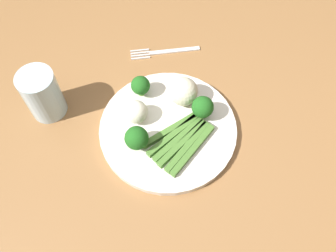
{
  "coord_description": "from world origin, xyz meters",
  "views": [
    {
      "loc": [
        -0.38,
        0.05,
        1.4
      ],
      "look_at": [
        -0.02,
        0.02,
        0.77
      ],
      "focal_mm": 38.15,
      "sensor_mm": 36.0,
      "label": 1
    }
  ],
  "objects": [
    {
      "name": "ground_plane",
      "position": [
        0.0,
        0.0,
        -0.01
      ],
      "size": [
        6.0,
        6.0,
        0.02
      ],
      "primitive_type": "cube",
      "color": "gray"
    },
    {
      "name": "fork",
      "position": [
        0.19,
        0.01,
        0.75
      ],
      "size": [
        0.03,
        0.17,
        0.0
      ],
      "rotation": [
        0.0,
        0.0,
        1.61
      ],
      "color": "silver",
      "rests_on": "dining_table"
    },
    {
      "name": "asparagus_bundle",
      "position": [
        -0.06,
        -0.0,
        0.77
      ],
      "size": [
        0.14,
        0.15,
        0.01
      ],
      "rotation": [
        0.0,
        0.0,
        2.27
      ],
      "color": "#47752D",
      "rests_on": "plate"
    },
    {
      "name": "plate",
      "position": [
        -0.02,
        0.02,
        0.75
      ],
      "size": [
        0.28,
        0.28,
        0.01
      ],
      "primitive_type": "cylinder",
      "color": "silver",
      "rests_on": "dining_table"
    },
    {
      "name": "broccoli_outer_edge",
      "position": [
        0.07,
        0.07,
        0.79
      ],
      "size": [
        0.04,
        0.04,
        0.05
      ],
      "color": "#4C7F2B",
      "rests_on": "plate"
    },
    {
      "name": "broccoli_back",
      "position": [
        -0.0,
        -0.05,
        0.79
      ],
      "size": [
        0.05,
        0.05,
        0.06
      ],
      "color": "#4C7F2B",
      "rests_on": "plate"
    },
    {
      "name": "water_glass",
      "position": [
        0.06,
        0.27,
        0.8
      ],
      "size": [
        0.07,
        0.07,
        0.11
      ],
      "primitive_type": "cylinder",
      "color": "silver",
      "rests_on": "dining_table"
    },
    {
      "name": "broccoli_near_center",
      "position": [
        -0.06,
        0.08,
        0.8
      ],
      "size": [
        0.05,
        0.05,
        0.06
      ],
      "color": "#4C7F2B",
      "rests_on": "plate"
    },
    {
      "name": "cauliflower_near_fork",
      "position": [
        0.01,
        0.08,
        0.79
      ],
      "size": [
        0.05,
        0.05,
        0.05
      ],
      "primitive_type": "sphere",
      "color": "silver",
      "rests_on": "plate"
    },
    {
      "name": "dining_table",
      "position": [
        0.0,
        0.0,
        0.65
      ],
      "size": [
        1.15,
        1.07,
        0.75
      ],
      "color": "olive",
      "rests_on": "ground_plane"
    },
    {
      "name": "cauliflower_edge",
      "position": [
        0.04,
        -0.02,
        0.79
      ],
      "size": [
        0.06,
        0.06,
        0.06
      ],
      "primitive_type": "sphere",
      "color": "beige",
      "rests_on": "plate"
    }
  ]
}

